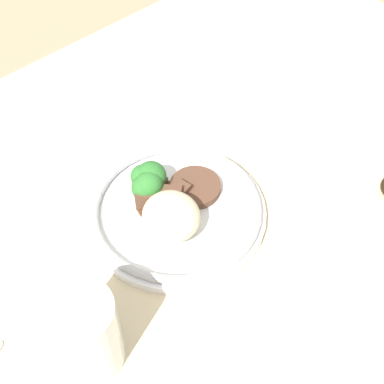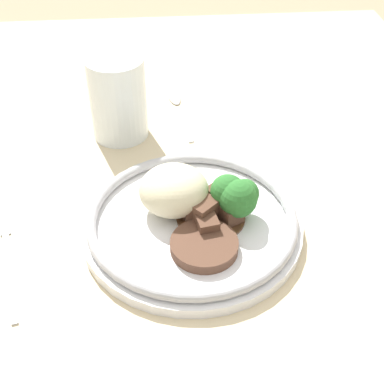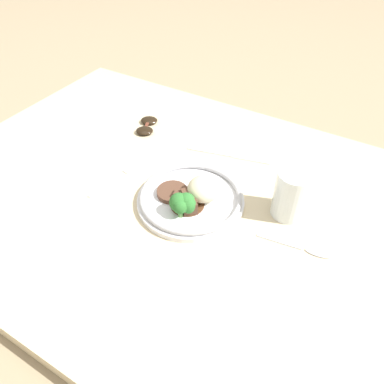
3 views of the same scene
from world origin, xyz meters
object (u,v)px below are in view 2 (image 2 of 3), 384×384
spoon (177,103)px  juice_glass (118,101)px  plate (195,214)px  knife (6,239)px

spoon → juice_glass: bearing=124.1°
plate → knife: plate is taller
juice_glass → spoon: size_ratio=0.75×
knife → juice_glass: bearing=-45.5°
plate → juice_glass: size_ratio=2.16×
spoon → plate: bearing=173.3°
juice_glass → knife: 0.25m
plate → juice_glass: bearing=23.6°
knife → spoon: (0.28, -0.21, 0.00)m
juice_glass → plate: bearing=-156.4°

